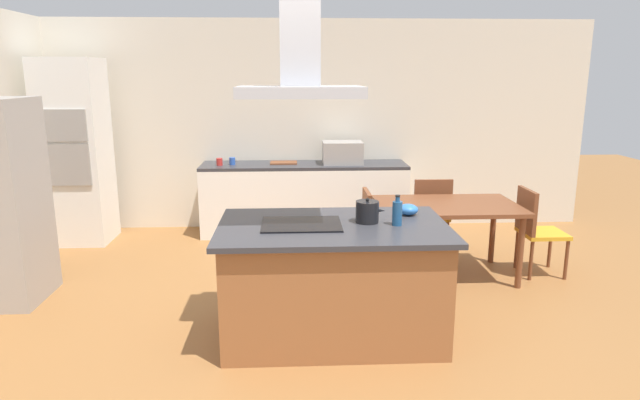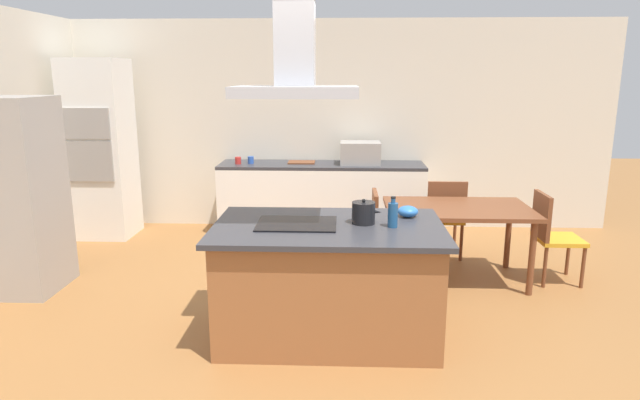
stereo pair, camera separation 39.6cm
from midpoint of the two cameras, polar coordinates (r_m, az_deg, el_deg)
The scene contains 18 objects.
ground at distance 5.85m, azimuth -1.70°, elevation -7.14°, with size 16.00×16.00×0.00m, color #936033.
wall_back at distance 7.27m, azimuth -2.05°, elevation 7.76°, with size 7.20×0.10×2.70m, color beige.
kitchen_island at distance 4.29m, azimuth -1.32°, elevation -8.37°, with size 1.75×1.09×0.90m.
cooktop at distance 4.15m, azimuth -4.69°, elevation -2.56°, with size 0.60×0.44×0.01m, color black.
tea_kettle at distance 4.19m, azimuth 2.27°, elevation -1.26°, with size 0.23×0.18×0.19m.
olive_oil_bottle at distance 4.12m, azimuth 5.34°, elevation -1.35°, with size 0.07×0.07×0.23m.
mixing_bowl at distance 4.45m, azimuth 6.67°, elevation -1.01°, with size 0.16×0.16×0.09m, color #2D6BB7.
back_counter at distance 7.05m, azimuth -3.25°, elevation 0.16°, with size 2.60×0.62×0.90m.
countertop_microwave at distance 6.95m, azimuth 0.71°, elevation 4.95°, with size 0.50×0.38×0.28m, color #9E9993.
coffee_mug_red at distance 6.98m, azimuth -12.05°, elevation 3.90°, with size 0.08×0.08×0.09m, color red.
coffee_mug_blue at distance 7.00m, azimuth -10.74°, elevation 4.00°, with size 0.08×0.08×0.09m, color #2D56B2.
cutting_board at distance 7.02m, azimuth -5.43°, elevation 3.88°, with size 0.34×0.24×0.02m, color brown.
wall_oven_stack at distance 7.26m, azimuth -25.57°, elevation 4.51°, with size 0.70×0.66×2.20m.
dining_table at distance 5.57m, azimuth 11.15°, elevation -1.26°, with size 1.40×0.90×0.75m.
chair_facing_back_wall at distance 6.23m, azimuth 9.64°, elevation -1.17°, with size 0.42×0.42×0.89m.
chair_at_left_end at distance 5.46m, azimuth 1.70°, elevation -3.02°, with size 0.42×0.42×0.89m.
chair_at_right_end at distance 5.89m, azimuth 19.76°, elevation -2.60°, with size 0.42×0.42×0.89m.
range_hood at distance 3.99m, azimuth -5.01°, elevation 14.19°, with size 0.90×0.55×0.78m.
Camera 1 is at (-0.30, -3.99, 2.02)m, focal length 30.71 mm.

